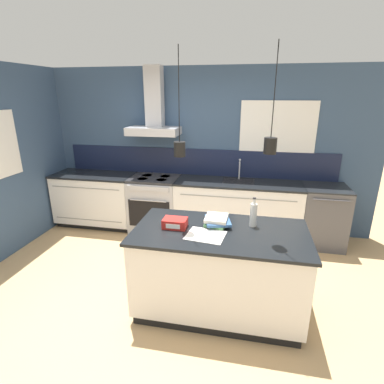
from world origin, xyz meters
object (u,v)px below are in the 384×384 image
object	(u,v)px
oven_range	(155,204)
red_supply_box	(175,223)
book_stack	(217,221)
dishwasher	(323,216)
bottle_on_island	(253,214)

from	to	relation	value
oven_range	red_supply_box	world-z (taller)	red_supply_box
book_stack	red_supply_box	xyz separation A→B (m)	(-0.41, -0.14, -0.00)
dishwasher	book_stack	xyz separation A→B (m)	(-1.41, -1.62, 0.50)
book_stack	red_supply_box	bearing A→B (deg)	-160.61
dishwasher	bottle_on_island	xyz separation A→B (m)	(-1.05, -1.58, 0.58)
oven_range	book_stack	distance (m)	2.08
dishwasher	book_stack	size ratio (longest dim) A/B	2.69
oven_range	red_supply_box	distance (m)	2.00
bottle_on_island	book_stack	bearing A→B (deg)	-173.81
oven_range	red_supply_box	size ratio (longest dim) A/B	3.82
bottle_on_island	red_supply_box	size ratio (longest dim) A/B	1.29
dishwasher	bottle_on_island	size ratio (longest dim) A/B	2.96
oven_range	dishwasher	distance (m)	2.62
bottle_on_island	book_stack	size ratio (longest dim) A/B	0.91
dishwasher	red_supply_box	size ratio (longest dim) A/B	3.82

